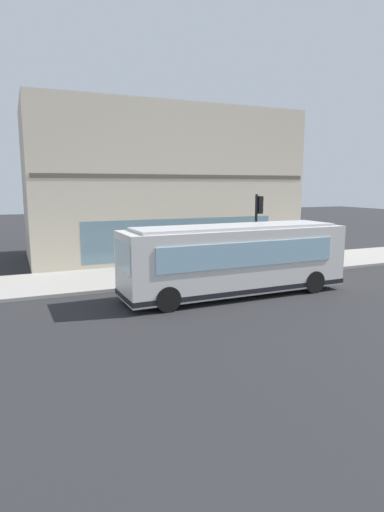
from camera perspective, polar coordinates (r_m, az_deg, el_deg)
The scene contains 10 objects.
ground at distance 18.99m, azimuth 7.32°, elevation -5.06°, with size 120.00×120.00×0.00m, color #262628.
sidewalk_curb at distance 23.38m, azimuth 1.02°, elevation -2.02°, with size 4.97×40.00×0.15m, color #9E9991.
building_corner at distance 29.03m, azimuth -4.32°, elevation 9.55°, with size 8.24×17.21×9.57m.
city_bus_nearside at distance 18.39m, azimuth 5.82°, elevation -0.55°, with size 2.80×10.10×3.07m.
traffic_light_near_corner at distance 22.25m, azimuth 8.92°, elevation 5.00°, with size 0.32×0.49×4.16m.
fire_hydrant at distance 25.05m, azimuth 1.88°, elevation -0.22°, with size 0.35×0.35×0.74m.
pedestrian_near_building_entrance at distance 26.42m, azimuth 6.70°, elevation 1.58°, with size 0.32×0.32×1.70m.
pedestrian_near_hydrant at distance 25.02m, azimuth 6.38°, elevation 1.28°, with size 0.32×0.32×1.79m.
pedestrian_by_light_pole at distance 23.23m, azimuth -0.78°, elevation 0.40°, with size 0.32×0.32×1.61m.
newspaper_vending_box at distance 22.16m, azimuth 1.48°, elevation -1.28°, with size 0.44×0.42×0.90m.
Camera 1 is at (-15.82, 9.35, 4.76)m, focal length 29.59 mm.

